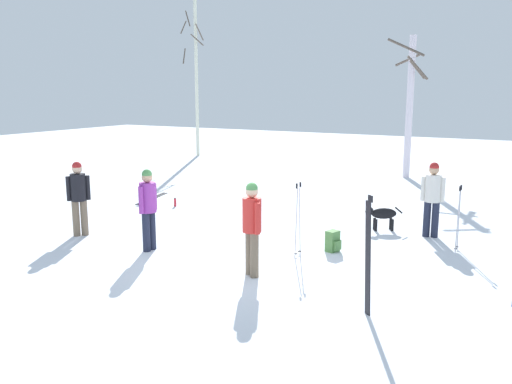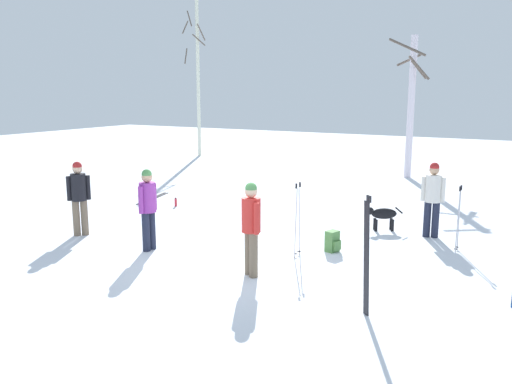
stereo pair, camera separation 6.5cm
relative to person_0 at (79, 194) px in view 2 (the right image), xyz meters
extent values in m
plane|color=white|center=(4.20, -0.09, -0.98)|extent=(60.00, 60.00, 0.00)
cylinder|color=#72604C|center=(-0.06, -0.07, -0.57)|extent=(0.16, 0.16, 0.82)
cylinder|color=#72604C|center=(0.06, 0.07, -0.57)|extent=(0.16, 0.16, 0.82)
cylinder|color=black|center=(0.00, 0.00, 0.15)|extent=(0.34, 0.34, 0.62)
sphere|color=beige|center=(0.00, 0.00, 0.57)|extent=(0.22, 0.22, 0.22)
sphere|color=#B22626|center=(0.00, 0.00, 0.63)|extent=(0.21, 0.21, 0.21)
cylinder|color=black|center=(-0.14, -0.16, 0.13)|extent=(0.10, 0.10, 0.56)
cylinder|color=black|center=(0.14, 0.16, 0.13)|extent=(0.10, 0.10, 0.56)
cylinder|color=#72604C|center=(4.85, -0.50, -0.57)|extent=(0.16, 0.16, 0.82)
cylinder|color=#72604C|center=(4.70, -0.40, -0.57)|extent=(0.16, 0.16, 0.82)
cylinder|color=red|center=(4.78, -0.45, 0.15)|extent=(0.34, 0.34, 0.62)
sphere|color=beige|center=(4.78, -0.45, 0.57)|extent=(0.22, 0.22, 0.22)
sphere|color=#4C8C4C|center=(4.78, -0.45, 0.63)|extent=(0.21, 0.21, 0.21)
cylinder|color=red|center=(4.95, -0.56, 0.13)|extent=(0.10, 0.10, 0.56)
cylinder|color=red|center=(4.60, -0.33, 0.13)|extent=(0.10, 0.10, 0.56)
cylinder|color=#1E2338|center=(2.14, -0.22, -0.57)|extent=(0.16, 0.16, 0.82)
cylinder|color=#1E2338|center=(2.14, -0.04, -0.57)|extent=(0.16, 0.16, 0.82)
cylinder|color=purple|center=(2.14, -0.13, 0.15)|extent=(0.34, 0.34, 0.62)
sphere|color=tan|center=(2.14, -0.13, 0.57)|extent=(0.22, 0.22, 0.22)
sphere|color=#4C8C4C|center=(2.14, -0.13, 0.63)|extent=(0.21, 0.21, 0.21)
cylinder|color=purple|center=(2.14, -0.34, 0.13)|extent=(0.10, 0.10, 0.56)
cylinder|color=purple|center=(2.14, 0.08, 0.13)|extent=(0.10, 0.10, 0.56)
cylinder|color=#1E2338|center=(6.99, 3.76, -0.57)|extent=(0.16, 0.16, 0.82)
cylinder|color=#1E2338|center=(7.17, 3.79, -0.57)|extent=(0.16, 0.16, 0.82)
cylinder|color=silver|center=(7.08, 3.77, 0.15)|extent=(0.34, 0.34, 0.62)
sphere|color=tan|center=(7.08, 3.77, 0.57)|extent=(0.22, 0.22, 0.22)
sphere|color=#B22626|center=(7.08, 3.77, 0.63)|extent=(0.21, 0.21, 0.21)
cylinder|color=silver|center=(6.87, 3.75, 0.13)|extent=(0.10, 0.10, 0.56)
cylinder|color=silver|center=(7.29, 3.80, 0.13)|extent=(0.10, 0.10, 0.56)
ellipsoid|color=black|center=(5.98, 3.83, -0.57)|extent=(0.63, 0.48, 0.26)
sphere|color=black|center=(5.68, 3.67, -0.51)|extent=(0.18, 0.18, 0.18)
ellipsoid|color=black|center=(5.63, 3.64, -0.53)|extent=(0.12, 0.10, 0.06)
cylinder|color=black|center=(6.29, 4.00, -0.49)|extent=(0.19, 0.12, 0.17)
cylinder|color=black|center=(5.84, 3.67, -0.84)|extent=(0.07, 0.07, 0.28)
cylinder|color=black|center=(5.77, 3.80, -0.84)|extent=(0.07, 0.07, 0.28)
cylinder|color=black|center=(6.19, 3.86, -0.84)|extent=(0.07, 0.07, 0.28)
cylinder|color=black|center=(6.11, 3.99, -0.84)|extent=(0.07, 0.07, 0.28)
cube|color=black|center=(7.07, -1.04, -0.12)|extent=(0.14, 0.12, 1.73)
cube|color=black|center=(7.07, -1.04, 0.79)|extent=(0.06, 0.05, 0.10)
cube|color=black|center=(7.11, -1.08, -0.12)|extent=(0.14, 0.12, 1.73)
cube|color=black|center=(7.11, -1.08, 0.79)|extent=(0.06, 0.05, 0.10)
cube|color=black|center=(-1.34, 4.06, -0.97)|extent=(0.50, 1.85, 0.02)
cube|color=#333338|center=(-1.33, 4.01, -0.95)|extent=(0.09, 0.13, 0.03)
cube|color=black|center=(-1.24, 4.08, -0.97)|extent=(0.50, 1.85, 0.02)
cube|color=#333338|center=(-1.23, 4.03, -0.95)|extent=(0.09, 0.13, 0.03)
cylinder|color=#B2B2BC|center=(5.02, 1.10, -0.28)|extent=(0.02, 0.10, 1.40)
cylinder|color=black|center=(5.02, 1.10, 0.47)|extent=(0.04, 0.04, 0.10)
cylinder|color=black|center=(5.02, 1.10, -0.91)|extent=(0.07, 0.07, 0.01)
cylinder|color=#B2B2BC|center=(5.02, 0.93, -0.28)|extent=(0.02, 0.10, 1.40)
cylinder|color=black|center=(5.02, 0.93, 0.47)|extent=(0.04, 0.04, 0.10)
cylinder|color=black|center=(5.02, 0.93, -0.91)|extent=(0.07, 0.07, 0.01)
cylinder|color=#B2B2BC|center=(7.78, 2.99, -0.34)|extent=(0.02, 0.10, 1.29)
cylinder|color=black|center=(7.78, 2.99, 0.36)|extent=(0.04, 0.04, 0.10)
cylinder|color=black|center=(7.78, 2.99, -0.91)|extent=(0.07, 0.07, 0.01)
cylinder|color=#B2B2BC|center=(7.78, 2.84, -0.34)|extent=(0.02, 0.10, 1.29)
cylinder|color=black|center=(7.78, 2.84, 0.36)|extent=(0.04, 0.04, 0.10)
cylinder|color=black|center=(7.78, 2.84, -0.91)|extent=(0.07, 0.07, 0.01)
cube|color=#4C7F3F|center=(5.52, 1.64, -0.76)|extent=(0.27, 0.31, 0.44)
cube|color=#4C7F3F|center=(5.65, 1.61, -0.83)|extent=(0.12, 0.20, 0.20)
cube|color=black|center=(5.39, 1.61, -0.76)|extent=(0.03, 0.04, 0.37)
cube|color=black|center=(5.43, 1.75, -0.76)|extent=(0.03, 0.04, 0.37)
cylinder|color=red|center=(0.00, 3.54, -0.87)|extent=(0.07, 0.07, 0.23)
cylinder|color=black|center=(0.00, 3.54, -0.74)|extent=(0.05, 0.05, 0.02)
cylinder|color=silver|center=(-6.26, 13.62, 2.95)|extent=(0.17, 0.17, 7.85)
cylinder|color=brown|center=(-6.00, 13.59, 5.03)|extent=(0.13, 0.57, 0.76)
cylinder|color=brown|center=(-6.79, 13.39, 5.28)|extent=(0.53, 1.13, 0.74)
cylinder|color=brown|center=(-6.75, 13.33, 3.92)|extent=(0.66, 1.04, 0.81)
cylinder|color=brown|center=(-6.03, 13.42, 4.65)|extent=(0.48, 0.52, 0.56)
cylinder|color=brown|center=(-6.49, 13.34, 5.66)|extent=(0.64, 0.54, 0.82)
cylinder|color=silver|center=(4.58, 11.93, 1.65)|extent=(0.25, 0.25, 5.26)
cylinder|color=brown|center=(4.84, 11.72, 3.03)|extent=(0.52, 0.62, 0.68)
cylinder|color=brown|center=(4.49, 11.26, 3.80)|extent=(1.39, 0.27, 0.70)
cylinder|color=brown|center=(4.32, 12.29, 3.40)|extent=(0.80, 0.60, 0.47)
cylinder|color=brown|center=(4.86, 11.63, 3.09)|extent=(0.71, 0.67, 0.86)
camera|label=1|loc=(9.29, -8.48, 2.35)|focal=37.50mm
camera|label=2|loc=(9.35, -8.45, 2.35)|focal=37.50mm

